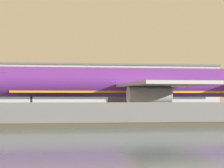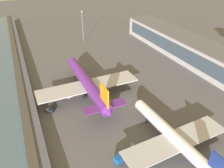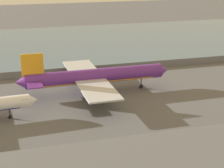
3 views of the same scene
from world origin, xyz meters
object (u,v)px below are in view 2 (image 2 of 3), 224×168
(baggage_tug, at_px, (50,110))
(ops_van, at_px, (122,156))
(cargo_jet_purple, at_px, (87,83))
(apron_light_mast_apron_west, at_px, (82,24))
(passenger_jet_white, at_px, (174,137))

(baggage_tug, distance_m, ops_van, 36.00)
(cargo_jet_purple, distance_m, apron_light_mast_apron_west, 69.37)
(ops_van, relative_size, apron_light_mast_apron_west, 0.27)
(cargo_jet_purple, xyz_separation_m, ops_van, (38.33, -2.13, -4.33))
(apron_light_mast_apron_west, bearing_deg, baggage_tug, -27.18)
(passenger_jet_white, distance_m, apron_light_mast_apron_west, 107.38)
(cargo_jet_purple, distance_m, ops_van, 38.63)
(baggage_tug, bearing_deg, apron_light_mast_apron_west, 152.82)
(passenger_jet_white, relative_size, apron_light_mast_apron_west, 2.00)
(passenger_jet_white, relative_size, baggage_tug, 12.13)
(passenger_jet_white, relative_size, ops_van, 7.49)
(cargo_jet_purple, xyz_separation_m, passenger_jet_white, (40.70, 14.51, -1.14))
(passenger_jet_white, bearing_deg, cargo_jet_purple, -160.38)
(ops_van, height_order, apron_light_mast_apron_west, apron_light_mast_apron_west)
(ops_van, bearing_deg, cargo_jet_purple, 176.81)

